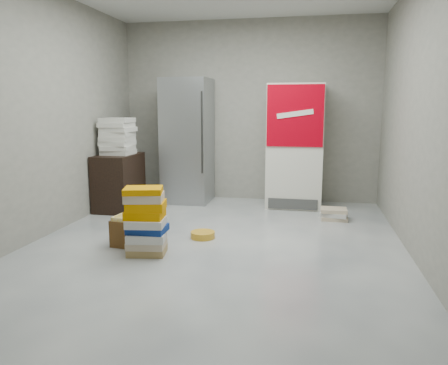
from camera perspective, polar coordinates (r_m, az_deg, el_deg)
name	(u,v)px	position (r m, az deg, el deg)	size (l,w,h in m)	color
ground	(215,246)	(4.74, -1.23, -8.26)	(5.00, 5.00, 0.00)	beige
room_shell	(214,74)	(4.52, -1.32, 13.94)	(4.04, 5.04, 2.82)	gray
steel_fridge	(188,141)	(6.82, -4.77, 5.43)	(0.70, 0.72, 1.90)	#A2A5AA
coke_cooler	(295,146)	(6.55, 9.27, 4.75)	(0.80, 0.73, 1.80)	silver
wood_shelf	(119,182)	(6.49, -13.55, 0.07)	(0.50, 0.80, 0.80)	black
supply_box_stack	(118,136)	(6.42, -13.73, 5.89)	(0.44, 0.43, 0.52)	silver
phonebook_stack_main	(146,221)	(4.46, -10.17, -5.02)	(0.46, 0.39, 0.69)	#A58751
phonebook_stack_side	(334,214)	(5.96, 14.18, -4.02)	(0.38, 0.32, 0.15)	tan
cardboard_box	(136,232)	(4.86, -11.47, -6.37)	(0.46, 0.46, 0.33)	yellow
bucket_lid	(203,235)	(5.01, -2.79, -6.84)	(0.28, 0.28, 0.07)	gold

